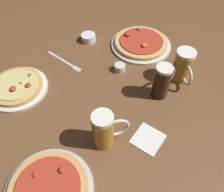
% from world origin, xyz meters
% --- Properties ---
extents(ground_plane, '(2.40, 2.40, 0.03)m').
position_xyz_m(ground_plane, '(0.00, 0.00, -0.01)').
color(ground_plane, brown).
extents(pizza_plate_near, '(0.30, 0.30, 0.05)m').
position_xyz_m(pizza_plate_near, '(-0.37, -0.25, 0.02)').
color(pizza_plate_near, '#B2B2B7').
rests_on(pizza_plate_near, ground_plane).
extents(pizza_plate_far, '(0.27, 0.27, 0.05)m').
position_xyz_m(pizza_plate_far, '(-0.35, 0.25, 0.02)').
color(pizza_plate_far, silver).
rests_on(pizza_plate_far, ground_plane).
extents(pizza_plate_side, '(0.32, 0.32, 0.05)m').
position_xyz_m(pizza_plate_side, '(0.31, 0.26, 0.02)').
color(pizza_plate_side, silver).
rests_on(pizza_plate_side, ground_plane).
extents(beer_mug_dark, '(0.14, 0.08, 0.17)m').
position_xyz_m(beer_mug_dark, '(-0.12, -0.17, 0.08)').
color(beer_mug_dark, '#B27A23').
rests_on(beer_mug_dark, ground_plane).
extents(beer_mug_amber, '(0.13, 0.07, 0.16)m').
position_xyz_m(beer_mug_amber, '(0.20, -0.07, 0.08)').
color(beer_mug_amber, black).
rests_on(beer_mug_amber, ground_plane).
extents(beer_mug_pale, '(0.09, 0.14, 0.16)m').
position_xyz_m(beer_mug_pale, '(0.34, -0.04, 0.08)').
color(beer_mug_pale, '#B27A23').
rests_on(beer_mug_pale, ground_plane).
extents(ramekin_sauce, '(0.08, 0.08, 0.04)m').
position_xyz_m(ramekin_sauce, '(0.08, 0.43, 0.02)').
color(ramekin_sauce, white).
rests_on(ramekin_sauce, ground_plane).
extents(ramekin_butter, '(0.05, 0.05, 0.03)m').
position_xyz_m(ramekin_butter, '(0.12, 0.14, 0.02)').
color(ramekin_butter, silver).
rests_on(ramekin_butter, ground_plane).
extents(napkin_folded, '(0.15, 0.15, 0.01)m').
position_xyz_m(napkin_folded, '(0.03, -0.24, 0.00)').
color(napkin_folded, white).
rests_on(napkin_folded, ground_plane).
extents(fork_left, '(0.11, 0.22, 0.01)m').
position_xyz_m(fork_left, '(-0.10, 0.33, 0.00)').
color(fork_left, silver).
rests_on(fork_left, ground_plane).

